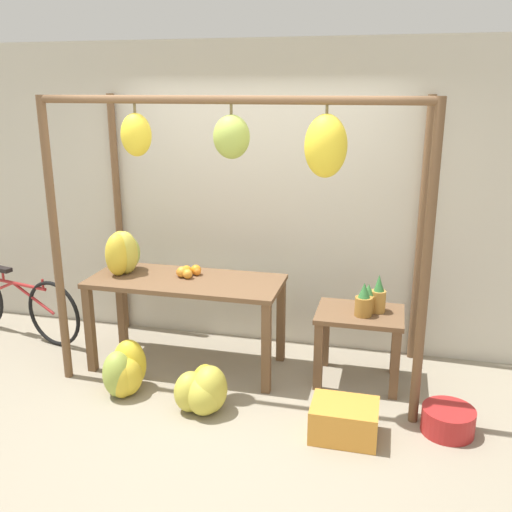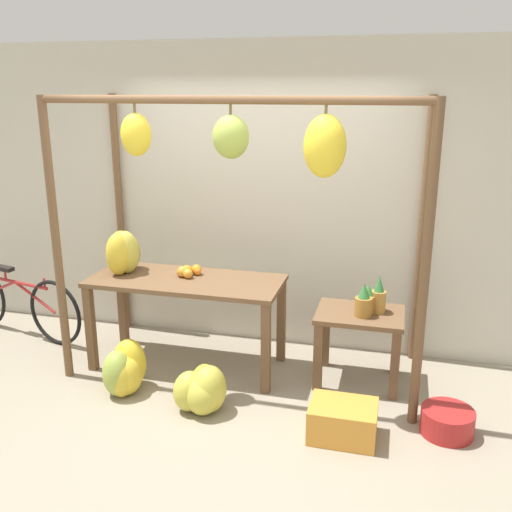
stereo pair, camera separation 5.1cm
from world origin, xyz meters
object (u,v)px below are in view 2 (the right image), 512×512
pineapple_cluster (372,299)px  parked_bicycle (17,302)px  orange_pile (187,272)px  banana_pile_ground_right (202,390)px  fruit_crate_white (343,421)px  banana_pile_ground_left (123,372)px  blue_bucket (447,422)px  banana_pile_on_table (123,253)px

pineapple_cluster → parked_bicycle: (-3.45, 0.12, -0.40)m
orange_pile → pineapple_cluster: pineapple_cluster is taller
banana_pile_ground_right → fruit_crate_white: size_ratio=1.02×
fruit_crate_white → parked_bicycle: parked_bicycle is taller
orange_pile → banana_pile_ground_left: size_ratio=0.45×
pineapple_cluster → banana_pile_ground_left: bearing=-160.7°
banana_pile_ground_left → parked_bicycle: size_ratio=0.28×
pineapple_cluster → blue_bucket: pineapple_cluster is taller
pineapple_cluster → orange_pile: bearing=-179.7°
banana_pile_ground_left → fruit_crate_white: size_ratio=0.97×
orange_pile → banana_pile_ground_right: bearing=-62.8°
fruit_crate_white → blue_bucket: size_ratio=1.25×
pineapple_cluster → banana_pile_ground_left: 2.09m
fruit_crate_white → blue_bucket: 0.76m
banana_pile_ground_right → parked_bicycle: size_ratio=0.29×
banana_pile_ground_left → blue_bucket: 2.51m
banana_pile_ground_left → banana_pile_ground_right: 0.71m
pineapple_cluster → fruit_crate_white: pineapple_cluster is taller
banana_pile_ground_right → banana_pile_on_table: bearing=143.5°
banana_pile_ground_right → blue_bucket: size_ratio=1.27×
banana_pile_ground_right → orange_pile: bearing=117.2°
pineapple_cluster → banana_pile_ground_left: size_ratio=0.69×
blue_bucket → pineapple_cluster: bearing=134.5°
banana_pile_on_table → parked_bicycle: 1.44m
banana_pile_on_table → orange_pile: 0.60m
banana_pile_on_table → banana_pile_ground_right: bearing=-36.5°
blue_bucket → parked_bicycle: bearing=169.7°
fruit_crate_white → parked_bicycle: (-3.33, 0.96, 0.22)m
orange_pile → blue_bucket: (2.19, -0.61, -0.76)m
parked_bicycle → pineapple_cluster: bearing=-2.0°
banana_pile_on_table → fruit_crate_white: bearing=-21.4°
pineapple_cluster → banana_pile_ground_left: (-1.91, -0.67, -0.56)m
pineapple_cluster → banana_pile_ground_right: bearing=-147.6°
orange_pile → parked_bicycle: orange_pile is taller
banana_pile_ground_right → parked_bicycle: (-2.25, 0.88, 0.17)m
pineapple_cluster → parked_bicycle: 3.47m
banana_pile_ground_left → fruit_crate_white: (1.79, -0.18, -0.06)m
fruit_crate_white → pineapple_cluster: bearing=82.2°
pineapple_cluster → parked_bicycle: size_ratio=0.19×
fruit_crate_white → banana_pile_ground_right: bearing=175.5°
blue_bucket → parked_bicycle: size_ratio=0.23×
orange_pile → banana_pile_ground_left: orange_pile is taller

